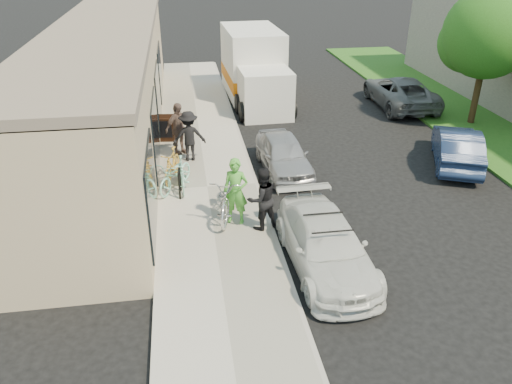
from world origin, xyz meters
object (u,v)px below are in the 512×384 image
median_tree (487,37)px  bystander_b (178,129)px  sandwich_board (166,129)px  cruiser_bike_b (175,175)px  moving_truck (254,70)px  sedan_white (325,245)px  cruiser_bike_a (182,174)px  far_car_blue (457,147)px  bystander_a (189,136)px  man_standing (262,199)px  cruiser_bike_c (172,165)px  tandem_bike (230,194)px  far_car_gray (400,92)px  bike_rack (180,180)px  sedan_silver (284,154)px  woman_rider (236,192)px

median_tree → bystander_b: median_tree is taller
sandwich_board → cruiser_bike_b: (0.30, -4.04, -0.02)m
sandwich_board → moving_truck: (4.15, 5.36, 0.78)m
sedan_white → cruiser_bike_a: size_ratio=2.62×
sandwich_board → far_car_blue: 10.40m
median_tree → bystander_a: median_tree is taller
bystander_b → man_standing: bearing=-106.5°
cruiser_bike_b → cruiser_bike_c: cruiser_bike_c is taller
sedan_white → bystander_b: bystander_b is taller
median_tree → man_standing: (-10.04, -7.13, -2.56)m
tandem_bike → cruiser_bike_c: tandem_bike is taller
sedan_white → man_standing: bearing=123.2°
median_tree → far_car_gray: bearing=125.5°
sandwich_board → bystander_b: size_ratio=0.53×
far_car_gray → sandwich_board: bearing=18.8°
far_car_blue → bystander_a: bystander_a is taller
cruiser_bike_c → tandem_bike: bearing=-42.9°
moving_truck → far_car_gray: 6.82m
man_standing → bystander_a: bearing=-91.5°
bike_rack → far_car_gray: size_ratio=0.17×
sandwich_board → far_car_gray: bearing=24.7°
cruiser_bike_c → median_tree: bearing=32.0°
cruiser_bike_c → sedan_silver: bearing=21.1°
woman_rider → far_car_blue: bearing=39.8°
woman_rider → man_standing: bearing=-12.7°
sedan_silver → sandwich_board: bearing=140.2°
sandwich_board → moving_truck: moving_truck is taller
woman_rider → cruiser_bike_a: bearing=141.4°
bike_rack → sedan_silver: (3.45, 1.51, -0.04)m
far_car_gray → man_standing: size_ratio=2.88×
sedan_silver → bystander_b: bearing=150.9°
man_standing → cruiser_bike_b: 3.48m
cruiser_bike_a → cruiser_bike_b: size_ratio=0.90×
bystander_b → cruiser_bike_c: bearing=-134.0°
man_standing → far_car_blue: bearing=-176.3°
sedan_silver → far_car_gray: size_ratio=0.73×
moving_truck → far_car_gray: bearing=-20.2°
bystander_a → bystander_b: bearing=-64.0°
sedan_white → woman_rider: size_ratio=2.32×
sandwich_board → man_standing: 7.16m
bike_rack → woman_rider: woman_rider is taller
sedan_silver → far_car_gray: 9.13m
far_car_gray → tandem_bike: 12.65m
cruiser_bike_a → sedan_silver: bearing=15.8°
man_standing → cruiser_bike_a: man_standing is taller
moving_truck → bystander_a: moving_truck is taller
bystander_a → cruiser_bike_c: bearing=64.6°
far_car_gray → bystander_a: bystander_a is taller
sedan_white → man_standing: (-1.24, 1.75, 0.40)m
sedan_silver → far_car_blue: far_car_blue is taller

